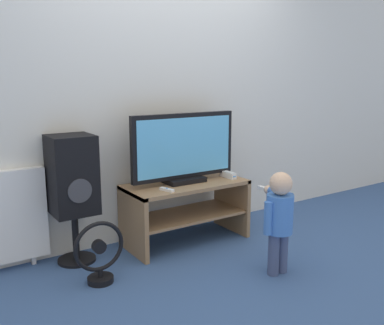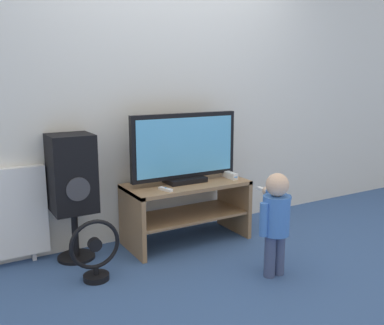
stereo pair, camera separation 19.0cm
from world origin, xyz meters
name	(u,v)px [view 1 (the left image)]	position (x,y,z in m)	size (l,w,h in m)	color
ground_plane	(202,250)	(0.00, 0.00, 0.00)	(16.00, 16.00, 0.00)	#38568C
wall_back	(165,87)	(0.00, 0.56, 1.30)	(10.00, 0.06, 2.60)	silver
tv_stand	(186,203)	(0.00, 0.24, 0.34)	(1.03, 0.48, 0.51)	#93704C
television	(184,149)	(0.00, 0.26, 0.80)	(0.96, 0.20, 0.58)	black
game_console	(228,175)	(0.41, 0.19, 0.54)	(0.05, 0.18, 0.06)	white
remote_primary	(167,190)	(-0.27, 0.10, 0.53)	(0.07, 0.13, 0.03)	white
child	(279,214)	(0.22, -0.63, 0.44)	(0.28, 0.43, 0.74)	#3F4C72
speaker_tower	(72,178)	(-0.92, 0.36, 0.65)	(0.32, 0.32, 0.97)	black
floor_fan	(99,255)	(-0.90, -0.07, 0.20)	(0.35, 0.18, 0.44)	black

